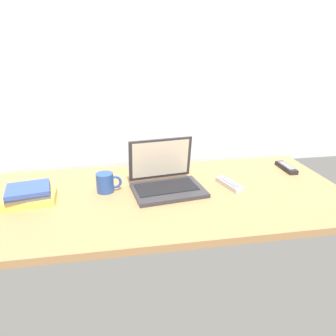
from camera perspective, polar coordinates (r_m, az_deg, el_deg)
name	(u,v)px	position (r m, az deg, el deg)	size (l,w,h in m)	color
desk	(167,196)	(1.38, -0.14, -5.25)	(1.60, 0.76, 0.03)	#A87A4C
laptop	(166,179)	(1.40, -0.46, -2.04)	(0.34, 0.29, 0.22)	#2D2D33
coffee_mug	(106,183)	(1.40, -11.43, -2.66)	(0.11, 0.08, 0.09)	#26478C
remote_control_near	(229,184)	(1.46, 11.28, -2.94)	(0.09, 0.17, 0.02)	#B7B7B7
remote_control_far	(286,167)	(1.75, 21.00, 0.10)	(0.05, 0.16, 0.02)	black
book_stack	(29,195)	(1.40, -24.31, -4.60)	(0.22, 0.17, 0.07)	#D8BF4C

